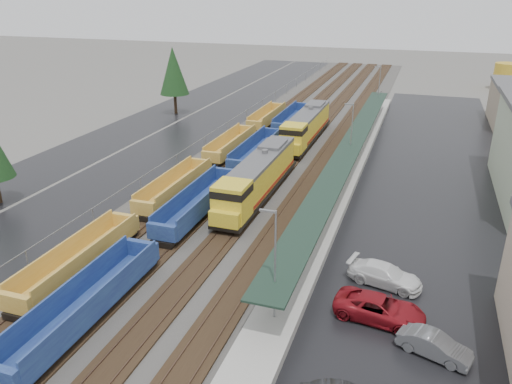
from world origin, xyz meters
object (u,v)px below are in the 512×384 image
Objects in this scene: storage_tank at (507,77)px; parked_car_east_b at (380,309)px; locomotive_lead at (257,178)px; locomotive_trail at (306,127)px; parked_car_east_e at (434,346)px; well_string_yellow at (135,218)px; parked_car_east_c at (385,275)px; well_string_blue at (153,245)px.

parked_car_east_b is (-16.96, -88.51, -1.93)m from storage_tank.
storage_tank is at bearing -3.06° from parked_car_east_b.
locomotive_lead and locomotive_trail have the same top height.
storage_tank is at bearing 10.46° from parked_car_east_e.
storage_tank reaches higher than locomotive_lead.
locomotive_lead is 21.00m from locomotive_trail.
locomotive_lead is 12.70m from well_string_yellow.
storage_tank is at bearing 1.51° from parked_car_east_c.
parked_car_east_e is at bearing -118.60° from parked_car_east_b.
parked_car_east_b is at bearing -166.22° from parked_car_east_c.
locomotive_trail is 3.51× the size of storage_tank.
parked_car_east_b is (17.69, -2.40, -0.35)m from well_string_blue.
parked_car_east_c reaches higher than parked_car_east_e.
storage_tank is at bearing 67.07° from locomotive_lead.
well_string_yellow is at bearing 81.62° from parked_car_east_b.
storage_tank is 85.93m from parked_car_east_c.
well_string_yellow is at bearing -115.18° from storage_tank.
parked_car_east_e is at bearing -66.69° from locomotive_trail.
storage_tank is at bearing 59.21° from locomotive_trail.
locomotive_trail reaches higher than well_string_yellow.
well_string_blue is 23.94× the size of parked_car_east_e.
storage_tank reaches higher than well_string_blue.
well_string_blue is at bearing -44.16° from well_string_yellow.
storage_tank reaches higher than parked_car_east_c.
storage_tank is (30.65, 72.43, 0.41)m from locomotive_lead.
locomotive_trail is at bearing 42.28° from parked_car_east_e.
parked_car_east_c is at bearing -67.43° from locomotive_trail.
parked_car_east_e is (17.04, -39.54, -1.63)m from locomotive_trail.
parked_car_east_c is 7.58m from parked_car_east_e.
well_string_yellow is at bearing -129.27° from locomotive_lead.
parked_car_east_e is at bearing -19.28° from well_string_yellow.
parked_car_east_e is (17.04, -18.54, -1.63)m from locomotive_lead.
locomotive_lead reaches higher than parked_car_east_e.
well_string_blue reaches higher than parked_car_east_c.
storage_tank is 92.01m from parked_car_east_e.
well_string_yellow reaches higher than parked_car_east_e.
parked_car_east_e is (-13.61, -90.98, -2.04)m from storage_tank.
locomotive_trail is 0.21× the size of well_string_yellow.
parked_car_east_c is at bearing 8.63° from parked_car_east_b.
parked_car_east_b is 1.38× the size of parked_car_east_e.
locomotive_trail reaches higher than parked_car_east_b.
locomotive_lead is at bearing 50.73° from well_string_yellow.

